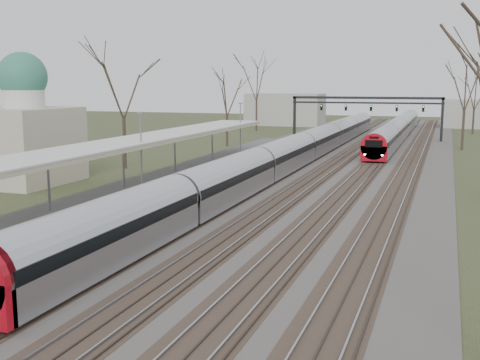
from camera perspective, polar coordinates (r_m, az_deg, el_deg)
The scene contains 8 objects.
track_bed at distance 57.57m, azimuth 7.88°, elevation 1.24°, with size 24.00×160.00×0.22m.
platform at distance 44.12m, azimuth -8.64°, elevation -0.60°, with size 3.50×69.00×1.00m, color #9E9B93.
canopy at distance 39.76m, azimuth -11.78°, elevation 3.23°, with size 4.10×50.00×3.11m.
dome_building at distance 51.21m, azimuth -21.15°, elevation 3.86°, with size 10.00×8.00×10.30m.
signal_gantry at distance 86.70m, azimuth 11.87°, elevation 6.98°, with size 21.00×0.59×6.08m.
tree_west_far at distance 56.53m, azimuth -11.07°, elevation 9.11°, with size 5.50×5.50×11.33m.
train_near at distance 61.02m, azimuth 5.94°, elevation 3.06°, with size 2.62×90.21×3.05m.
train_far at distance 90.14m, azimuth 14.76°, elevation 4.77°, with size 2.62×60.21×3.05m.
Camera 1 is at (11.25, -0.97, 7.89)m, focal length 45.00 mm.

